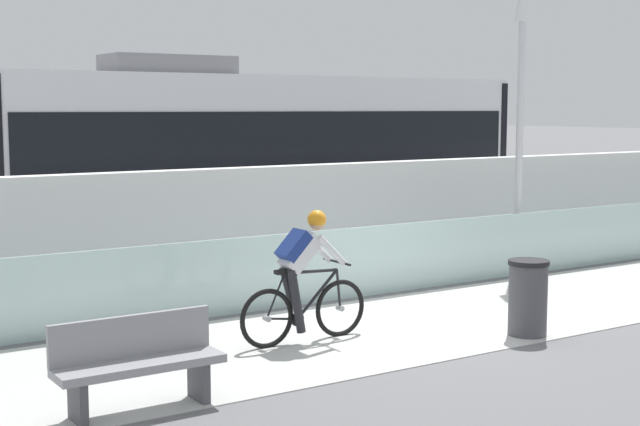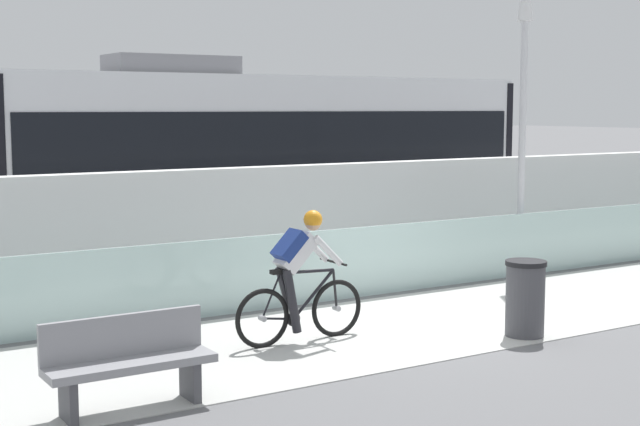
# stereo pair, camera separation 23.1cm
# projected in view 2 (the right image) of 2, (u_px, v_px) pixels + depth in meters

# --- Properties ---
(ground_plane) EXTENTS (200.00, 200.00, 0.00)m
(ground_plane) POSITION_uv_depth(u_px,v_px,m) (431.00, 322.00, 12.29)
(ground_plane) COLOR slate
(bike_path_deck) EXTENTS (32.00, 3.20, 0.01)m
(bike_path_deck) POSITION_uv_depth(u_px,v_px,m) (431.00, 321.00, 12.28)
(bike_path_deck) COLOR beige
(bike_path_deck) RESTS_ON ground
(glass_parapet) EXTENTS (32.00, 0.05, 1.06)m
(glass_parapet) POSITION_uv_depth(u_px,v_px,m) (353.00, 263.00, 13.78)
(glass_parapet) COLOR silver
(glass_parapet) RESTS_ON ground
(concrete_barrier_wall) EXTENTS (32.00, 0.36, 1.90)m
(concrete_barrier_wall) POSITION_uv_depth(u_px,v_px,m) (292.00, 223.00, 15.25)
(concrete_barrier_wall) COLOR white
(concrete_barrier_wall) RESTS_ON ground
(tram_rail_near) EXTENTS (32.00, 0.08, 0.01)m
(tram_rail_near) POSITION_uv_depth(u_px,v_px,m) (226.00, 258.00, 17.44)
(tram_rail_near) COLOR #595654
(tram_rail_near) RESTS_ON ground
(tram_rail_far) EXTENTS (32.00, 0.08, 0.01)m
(tram_rail_far) POSITION_uv_depth(u_px,v_px,m) (194.00, 248.00, 18.65)
(tram_rail_far) COLOR #595654
(tram_rail_far) RESTS_ON ground
(tram) EXTENTS (11.06, 2.54, 3.81)m
(tram) POSITION_uv_depth(u_px,v_px,m) (264.00, 155.00, 18.49)
(tram) COLOR silver
(tram) RESTS_ON ground
(cyclist_on_bike) EXTENTS (1.77, 0.58, 1.61)m
(cyclist_on_bike) POSITION_uv_depth(u_px,v_px,m) (300.00, 278.00, 11.11)
(cyclist_on_bike) COLOR black
(cyclist_on_bike) RESTS_ON ground
(lamp_post_antenna) EXTENTS (0.28, 0.28, 5.20)m
(lamp_post_antenna) POSITION_uv_depth(u_px,v_px,m) (524.00, 81.00, 15.68)
(lamp_post_antenna) COLOR gray
(lamp_post_antenna) RESTS_ON ground
(trash_bin) EXTENTS (0.51, 0.51, 0.96)m
(trash_bin) POSITION_uv_depth(u_px,v_px,m) (525.00, 298.00, 11.43)
(trash_bin) COLOR #47474C
(trash_bin) RESTS_ON ground
(bench) EXTENTS (1.60, 0.45, 0.89)m
(bench) POSITION_uv_depth(u_px,v_px,m) (128.00, 360.00, 8.66)
(bench) COLOR gray
(bench) RESTS_ON ground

